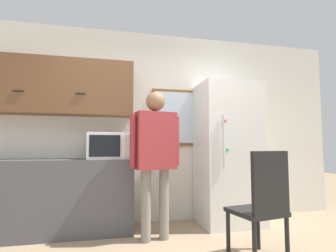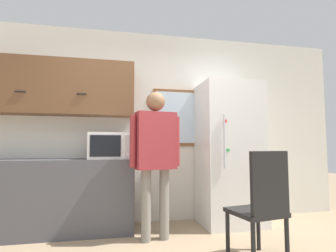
{
  "view_description": "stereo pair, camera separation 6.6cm",
  "coord_description": "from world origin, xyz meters",
  "px_view_note": "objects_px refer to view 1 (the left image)",
  "views": [
    {
      "loc": [
        -0.49,
        -1.9,
        1.04
      ],
      "look_at": [
        0.16,
        0.99,
        1.28
      ],
      "focal_mm": 28.0,
      "sensor_mm": 36.0,
      "label": 1
    },
    {
      "loc": [
        -0.43,
        -1.91,
        1.04
      ],
      "look_at": [
        0.16,
        0.99,
        1.28
      ],
      "focal_mm": 28.0,
      "sensor_mm": 36.0,
      "label": 2
    }
  ],
  "objects_px": {
    "person": "(155,148)",
    "chair": "(263,202)",
    "microwave": "(109,146)",
    "refrigerator": "(228,153)"
  },
  "relations": [
    {
      "from": "microwave",
      "to": "chair",
      "type": "bearing_deg",
      "value": -40.57
    },
    {
      "from": "refrigerator",
      "to": "chair",
      "type": "xyz_separation_m",
      "value": [
        -0.23,
        -1.17,
        -0.42
      ]
    },
    {
      "from": "microwave",
      "to": "chair",
      "type": "xyz_separation_m",
      "value": [
        1.38,
        -1.18,
        -0.51
      ]
    },
    {
      "from": "person",
      "to": "refrigerator",
      "type": "bearing_deg",
      "value": 9.58
    },
    {
      "from": "person",
      "to": "microwave",
      "type": "bearing_deg",
      "value": 131.86
    },
    {
      "from": "person",
      "to": "chair",
      "type": "relative_size",
      "value": 1.67
    },
    {
      "from": "microwave",
      "to": "refrigerator",
      "type": "distance_m",
      "value": 1.61
    },
    {
      "from": "person",
      "to": "chair",
      "type": "distance_m",
      "value": 1.26
    },
    {
      "from": "microwave",
      "to": "person",
      "type": "bearing_deg",
      "value": -37.69
    },
    {
      "from": "chair",
      "to": "refrigerator",
      "type": "bearing_deg",
      "value": -111.16
    }
  ]
}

